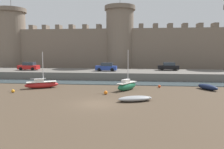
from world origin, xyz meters
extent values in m
plane|color=#4C3D2D|center=(0.00, 0.00, 0.00)|extent=(160.00, 160.00, 0.00)
cube|color=#47565B|center=(0.00, 14.49, 0.05)|extent=(80.00, 4.50, 0.10)
cube|color=#666059|center=(0.00, 21.74, 0.72)|extent=(68.32, 10.00, 1.43)
cube|color=#7A6B5B|center=(0.00, 33.26, 5.38)|extent=(56.32, 2.80, 10.76)
cylinder|color=#7A6B5B|center=(-28.16, 33.26, 7.61)|extent=(6.69, 6.69, 15.22)
cylinder|color=#706254|center=(-28.16, 33.26, 15.72)|extent=(7.49, 7.49, 1.00)
cylinder|color=#4C4742|center=(-28.16, 33.26, 17.72)|extent=(0.10, 0.10, 3.00)
cylinder|color=#7A6B5B|center=(0.00, 33.26, 7.61)|extent=(6.69, 6.69, 15.22)
cylinder|color=#706254|center=(0.00, 33.26, 15.72)|extent=(7.49, 7.49, 1.00)
cylinder|color=#4C4742|center=(0.00, 33.26, 17.72)|extent=(0.10, 0.10, 3.00)
cube|color=#746557|center=(-22.45, 33.26, 11.31)|extent=(1.10, 2.52, 1.10)
cube|color=#746557|center=(-19.00, 33.26, 11.31)|extent=(1.10, 2.52, 1.10)
cube|color=#746557|center=(-15.54, 33.26, 11.31)|extent=(1.10, 2.52, 1.10)
cube|color=#746557|center=(-12.09, 33.26, 11.31)|extent=(1.10, 2.52, 1.10)
cube|color=#746557|center=(-8.64, 33.26, 11.31)|extent=(1.10, 2.52, 1.10)
cube|color=#746557|center=(-5.18, 33.26, 11.31)|extent=(1.10, 2.52, 1.10)
cube|color=#746557|center=(5.18, 33.26, 11.31)|extent=(1.10, 2.52, 1.10)
cube|color=#746557|center=(8.64, 33.26, 11.31)|extent=(1.10, 2.52, 1.10)
cube|color=#746557|center=(12.09, 33.26, 11.31)|extent=(1.10, 2.52, 1.10)
cube|color=#746557|center=(15.54, 33.26, 11.31)|extent=(1.10, 2.52, 1.10)
cube|color=#746557|center=(19.00, 33.26, 11.31)|extent=(1.10, 2.52, 1.10)
cube|color=#746557|center=(22.45, 33.26, 11.31)|extent=(1.10, 2.52, 1.10)
ellipsoid|color=#1E6B47|center=(2.79, 8.17, 0.54)|extent=(3.06, 4.04, 1.08)
cube|color=silver|center=(2.79, 8.17, 1.04)|extent=(2.66, 3.54, 0.08)
cube|color=silver|center=(2.63, 7.91, 1.30)|extent=(1.19, 1.34, 0.44)
cylinder|color=silver|center=(2.90, 8.35, 3.29)|extent=(0.10, 0.10, 4.43)
cylinder|color=silver|center=(2.57, 7.83, 1.53)|extent=(1.03, 1.61, 0.08)
ellipsoid|color=red|center=(-9.55, 8.52, 0.48)|extent=(4.80, 3.45, 0.95)
cube|color=silver|center=(-9.55, 8.52, 0.91)|extent=(4.21, 3.00, 0.08)
cube|color=silver|center=(-9.86, 8.36, 1.17)|extent=(1.59, 1.42, 0.44)
cylinder|color=silver|center=(-9.34, 8.63, 3.09)|extent=(0.10, 0.10, 4.28)
cylinder|color=silver|center=(-9.96, 8.30, 1.40)|extent=(1.90, 1.06, 0.08)
ellipsoid|color=#141E3D|center=(13.89, 9.68, 0.38)|extent=(2.61, 3.59, 0.76)
ellipsoid|color=navy|center=(13.89, 9.68, 0.44)|extent=(2.10, 2.92, 0.42)
cube|color=beige|center=(14.01, 9.45, 0.48)|extent=(0.93, 0.62, 0.06)
cube|color=beige|center=(13.26, 10.87, 0.46)|extent=(0.67, 0.53, 0.08)
ellipsoid|color=gray|center=(3.89, 1.64, 0.29)|extent=(4.03, 2.56, 0.58)
ellipsoid|color=silver|center=(3.89, 1.64, 0.35)|extent=(3.28, 2.05, 0.32)
cube|color=beige|center=(3.63, 1.55, 0.39)|extent=(0.58, 1.15, 0.06)
cube|color=beige|center=(5.29, 2.15, 0.37)|extent=(0.52, 0.79, 0.08)
sphere|color=#E04C1E|center=(7.43, 10.69, 0.20)|extent=(0.41, 0.41, 0.41)
sphere|color=orange|center=(0.28, 4.91, 0.24)|extent=(0.47, 0.47, 0.47)
sphere|color=orange|center=(-11.77, 4.80, 0.21)|extent=(0.43, 0.43, 0.43)
cube|color=black|center=(10.52, 23.51, 2.03)|extent=(4.15, 1.83, 0.80)
cube|color=#2D3842|center=(10.67, 23.51, 2.73)|extent=(2.30, 1.57, 0.64)
cylinder|color=black|center=(9.22, 22.70, 1.75)|extent=(0.65, 0.20, 0.64)
cylinder|color=black|center=(9.27, 24.40, 1.75)|extent=(0.65, 0.20, 0.64)
cylinder|color=black|center=(11.76, 22.63, 1.75)|extent=(0.65, 0.20, 0.64)
cylinder|color=black|center=(11.81, 24.33, 1.75)|extent=(0.65, 0.20, 0.64)
cube|color=#263F99|center=(-1.77, 20.88, 2.03)|extent=(4.15, 1.83, 0.80)
cube|color=#2D3842|center=(-1.62, 20.87, 2.73)|extent=(2.30, 1.57, 0.64)
cylinder|color=black|center=(-3.06, 20.07, 1.75)|extent=(0.65, 0.20, 0.64)
cylinder|color=black|center=(-3.01, 21.77, 1.75)|extent=(0.65, 0.20, 0.64)
cylinder|color=black|center=(-0.52, 19.99, 1.75)|extent=(0.65, 0.20, 0.64)
cylinder|color=black|center=(-0.47, 21.69, 1.75)|extent=(0.65, 0.20, 0.64)
cube|color=red|center=(-17.81, 21.05, 2.03)|extent=(4.15, 1.83, 0.80)
cube|color=#2D3842|center=(-17.66, 21.04, 2.73)|extent=(2.30, 1.57, 0.64)
cylinder|color=black|center=(-19.11, 20.24, 1.75)|extent=(0.65, 0.20, 0.64)
cylinder|color=black|center=(-19.06, 21.94, 1.75)|extent=(0.65, 0.20, 0.64)
cylinder|color=black|center=(-16.57, 20.16, 1.75)|extent=(0.65, 0.20, 0.64)
cylinder|color=black|center=(-16.52, 21.86, 1.75)|extent=(0.65, 0.20, 0.64)
camera|label=1|loc=(3.86, -21.41, 5.40)|focal=35.00mm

